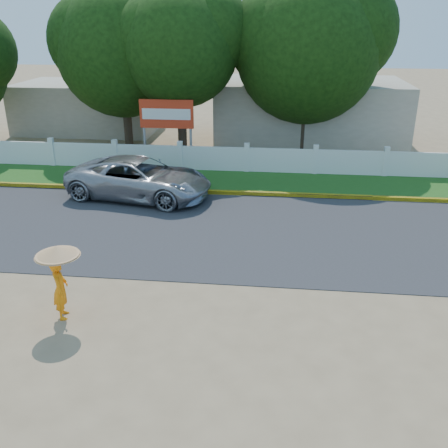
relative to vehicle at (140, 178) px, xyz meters
name	(u,v)px	position (x,y,z in m)	size (l,w,h in m)	color
ground	(215,305)	(3.82, -7.37, -0.76)	(120.00, 120.00, 0.00)	#9E8460
road	(232,231)	(3.82, -2.87, -0.75)	(60.00, 7.00, 0.02)	#38383A
grass_verge	(244,181)	(3.82, 2.38, -0.75)	(60.00, 3.50, 0.03)	#2D601E
curb	(241,193)	(3.82, 0.68, -0.68)	(40.00, 0.18, 0.16)	yellow
fence	(247,160)	(3.82, 3.83, -0.21)	(40.00, 0.10, 1.10)	silver
building_near	(309,110)	(6.82, 10.63, 0.84)	(10.00, 6.00, 3.20)	#B7AD99
building_far	(90,107)	(-6.18, 11.63, 0.64)	(8.00, 5.00, 2.80)	#B7AD99
vehicle	(140,178)	(0.00, 0.00, 0.00)	(2.52, 5.47, 1.52)	#9C9EA4
monk_with_parasol	(59,271)	(0.41, -8.23, 0.42)	(1.00, 1.00, 1.82)	orange
billboard	(167,117)	(0.03, 4.93, 1.38)	(2.50, 0.13, 2.95)	gray
tree_row	(228,50)	(2.64, 7.25, 4.17)	(37.15, 8.04, 8.68)	#473828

